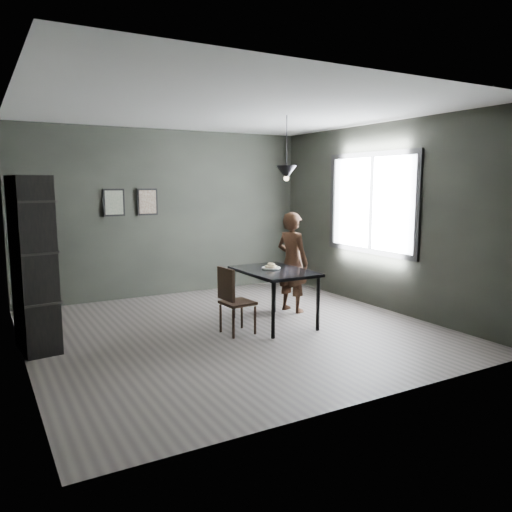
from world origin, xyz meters
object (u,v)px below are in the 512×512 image
shelf_unit (34,265)px  pendant_lamp (286,172)px  woman (292,262)px  wood_chair (232,296)px  cafe_table (274,276)px  white_plate (271,268)px

shelf_unit → pendant_lamp: bearing=-12.4°
woman → wood_chair: (-1.31, -0.61, -0.25)m
wood_chair → cafe_table: bearing=7.2°
cafe_table → wood_chair: wood_chair is taller
white_plate → pendant_lamp: 1.32m
shelf_unit → pendant_lamp: size_ratio=2.30×
cafe_table → shelf_unit: (-2.92, 0.42, 0.32)m
wood_chair → pendant_lamp: size_ratio=1.00×
cafe_table → woman: bearing=37.7°
pendant_lamp → white_plate: bearing=-176.2°
shelf_unit → pendant_lamp: 3.36m
white_plate → woman: (0.60, 0.38, -0.01)m
cafe_table → wood_chair: size_ratio=1.39×
cafe_table → wood_chair: bearing=-168.6°
wood_chair → shelf_unit: bearing=161.8°
cafe_table → wood_chair: (-0.70, -0.14, -0.18)m
cafe_table → woman: size_ratio=0.81×
white_plate → wood_chair: wood_chair is taller
woman → shelf_unit: 3.53m
wood_chair → pendant_lamp: (0.95, 0.24, 1.56)m
cafe_table → pendant_lamp: (0.25, 0.10, 1.38)m
shelf_unit → pendant_lamp: pendant_lamp is taller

